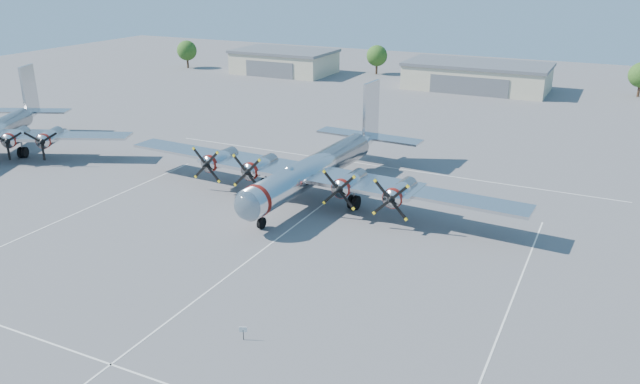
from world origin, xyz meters
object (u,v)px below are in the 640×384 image
at_px(hangar_center, 477,76).
at_px(main_bomber_b29, 318,194).
at_px(hangar_west, 284,61).
at_px(tree_far_west, 187,51).
at_px(info_placard, 243,331).
at_px(tree_west, 377,56).

distance_m(hangar_center, main_bomber_b29, 69.66).
relative_size(hangar_west, tree_far_west, 3.40).
relative_size(hangar_west, info_placard, 21.96).
bearing_deg(main_bomber_b29, hangar_west, 124.96).
relative_size(hangar_west, tree_west, 3.40).
xyz_separation_m(hangar_center, info_placard, (6.23, -97.77, -1.99)).
xyz_separation_m(main_bomber_b29, info_placard, (8.20, -28.19, 0.72)).
height_order(hangar_west, hangar_center, same).
height_order(tree_west, main_bomber_b29, tree_west).
bearing_deg(main_bomber_b29, hangar_center, 91.60).
distance_m(tree_west, main_bomber_b29, 81.07).
distance_m(tree_west, info_placard, 110.37).
bearing_deg(tree_far_west, hangar_center, 3.24).
height_order(hangar_center, info_placard, hangar_center).
bearing_deg(hangar_west, tree_far_west, -170.99).
height_order(hangar_west, tree_far_west, tree_far_west).
xyz_separation_m(tree_far_west, main_bomber_b29, (68.03, -65.62, -4.22)).
height_order(hangar_center, main_bomber_b29, hangar_center).
relative_size(tree_far_west, info_placard, 6.45).
bearing_deg(hangar_west, info_placard, -62.34).
xyz_separation_m(hangar_west, tree_far_west, (-25.00, -3.96, 1.51)).
bearing_deg(hangar_center, info_placard, -86.35).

